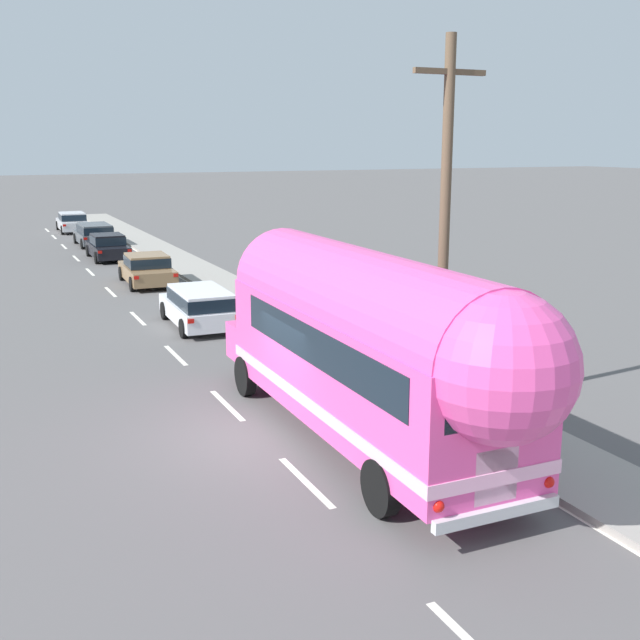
{
  "coord_description": "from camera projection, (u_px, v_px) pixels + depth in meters",
  "views": [
    {
      "loc": [
        -5.36,
        -14.88,
        6.2
      ],
      "look_at": [
        1.75,
        0.65,
        2.29
      ],
      "focal_mm": 43.46,
      "sensor_mm": 36.0,
      "label": 1
    }
  ],
  "objects": [
    {
      "name": "ground_plane",
      "position": [
        259.0,
        436.0,
        16.75
      ],
      "size": [
        300.0,
        300.0,
        0.0
      ],
      "primitive_type": "plane",
      "color": "#565454"
    },
    {
      "name": "car_fourth",
      "position": [
        94.0,
        233.0,
        47.54
      ],
      "size": [
        2.04,
        4.36,
        1.37
      ],
      "color": "#474C51",
      "rests_on": "ground"
    },
    {
      "name": "lane_markings",
      "position": [
        204.0,
        310.0,
        29.39
      ],
      "size": [
        3.78,
        80.0,
        0.01
      ],
      "color": "silver",
      "rests_on": "ground"
    },
    {
      "name": "car_lead",
      "position": [
        200.0,
        305.0,
        26.5
      ],
      "size": [
        2.03,
        4.46,
        1.37
      ],
      "color": "white",
      "rests_on": "ground"
    },
    {
      "name": "sidewalk_slab",
      "position": [
        289.0,
        319.0,
        27.54
      ],
      "size": [
        2.3,
        90.0,
        0.15
      ],
      "primitive_type": "cube",
      "color": "gray",
      "rests_on": "ground"
    },
    {
      "name": "car_fifth",
      "position": [
        72.0,
        221.0,
        55.21
      ],
      "size": [
        2.0,
        4.79,
        1.37
      ],
      "color": "silver",
      "rests_on": "ground"
    },
    {
      "name": "utility_pole",
      "position": [
        445.0,
        224.0,
        17.38
      ],
      "size": [
        1.8,
        0.24,
        8.5
      ],
      "color": "brown",
      "rests_on": "ground"
    },
    {
      "name": "painted_bus",
      "position": [
        372.0,
        343.0,
        15.48
      ],
      "size": [
        2.65,
        11.62,
        4.12
      ],
      "color": "#EA4C9E",
      "rests_on": "ground"
    },
    {
      "name": "car_third",
      "position": [
        108.0,
        246.0,
        42.12
      ],
      "size": [
        1.89,
        4.46,
        1.37
      ],
      "color": "black",
      "rests_on": "ground"
    },
    {
      "name": "car_second",
      "position": [
        147.0,
        268.0,
        34.57
      ],
      "size": [
        2.15,
        4.49,
        1.37
      ],
      "color": "olive",
      "rests_on": "ground"
    }
  ]
}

